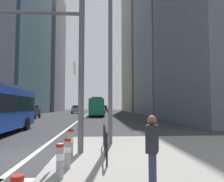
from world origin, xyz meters
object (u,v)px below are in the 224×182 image
city_bus_red_receding (97,106)px  car_oncoming_mid (76,109)px  car_oncoming_far (31,112)px  bollard_right (68,151)px  bollard_back (71,141)px  bollard_left (60,159)px  car_receding_near (104,109)px  pedestrian_waiting (152,148)px  car_receding_far (101,109)px  traffic_signal_gantry (26,48)px  street_lamp_post (110,36)px

city_bus_red_receding → car_oncoming_mid: size_ratio=2.85×
car_oncoming_far → bollard_right: bearing=-70.8°
car_oncoming_far → bollard_back: car_oncoming_far is taller
car_oncoming_far → bollard_right: (9.09, -26.11, -0.37)m
bollard_left → bollard_right: bollard_right is taller
car_receding_near → pedestrian_waiting: (-0.66, -59.22, 0.02)m
car_receding_far → car_oncoming_far: size_ratio=1.01×
car_oncoming_far → traffic_signal_gantry: bearing=-73.4°
street_lamp_post → city_bus_red_receding: bearing=91.4°
car_oncoming_mid → bollard_back: bearing=-84.2°
car_receding_far → street_lamp_post: 46.05m
car_oncoming_far → pedestrian_waiting: bearing=-68.1°
car_receding_near → bollard_left: (-2.78, -58.45, -0.37)m
car_oncoming_far → bollard_back: bearing=-70.0°
street_lamp_post → car_oncoming_mid: bearing=98.1°
car_receding_far → pedestrian_waiting: bearing=-89.6°
city_bus_red_receding → traffic_signal_gantry: traffic_signal_gantry is taller
street_lamp_post → bollard_right: size_ratio=9.49×
traffic_signal_gantry → pedestrian_waiting: bearing=-42.1°
car_oncoming_mid → car_receding_far: same height
car_receding_far → traffic_signal_gantry: 47.93m
bollard_right → bollard_back: bollard_back is taller
traffic_signal_gantry → street_lamp_post: (3.37, 1.85, 1.16)m
car_oncoming_far → pedestrian_waiting: 29.86m
traffic_signal_gantry → bollard_right: bearing=-46.0°
city_bus_red_receding → bollard_right: (-0.71, -33.85, -1.22)m
city_bus_red_receding → car_receding_far: (0.96, 15.84, -0.85)m
car_oncoming_mid → bollard_back: size_ratio=4.39×
street_lamp_post → bollard_back: street_lamp_post is taller
car_receding_far → car_oncoming_far: bearing=-114.5°
traffic_signal_gantry → bollard_left: traffic_signal_gantry is taller
traffic_signal_gantry → street_lamp_post: bearing=28.7°
traffic_signal_gantry → car_oncoming_mid: bearing=93.5°
bollard_back → street_lamp_post: bearing=58.0°
pedestrian_waiting → bollard_right: bearing=142.1°
city_bus_red_receding → street_lamp_post: 30.22m
traffic_signal_gantry → bollard_back: (1.83, -0.61, -3.45)m
pedestrian_waiting → bollard_back: bearing=125.7°
car_oncoming_mid → bollard_back: (4.61, -45.48, -0.32)m
city_bus_red_receding → car_oncoming_far: city_bus_red_receding is taller
car_oncoming_far → bollard_left: (9.03, -26.94, -0.37)m
car_receding_near → car_oncoming_far: (-11.81, -31.51, 0.00)m
street_lamp_post → car_oncoming_far: bearing=115.3°
bollard_back → pedestrian_waiting: 3.69m
city_bus_red_receding → car_oncoming_far: 12.52m
bollard_left → street_lamp_post: bearing=72.2°
bollard_right → pedestrian_waiting: pedestrian_waiting is taller
bollard_left → city_bus_red_receding: bearing=88.7°
car_oncoming_mid → car_receding_near: size_ratio=0.99×
street_lamp_post → bollard_right: (-1.44, -3.84, -4.66)m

